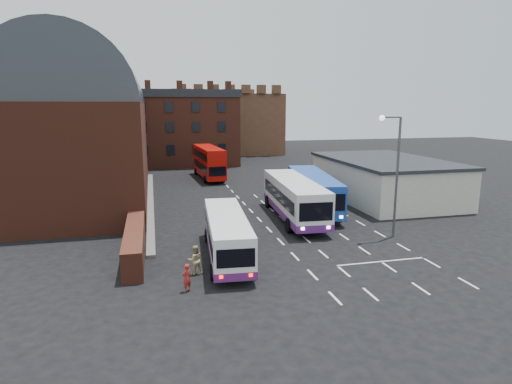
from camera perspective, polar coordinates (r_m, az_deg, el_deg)
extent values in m
plane|color=black|center=(29.22, 4.70, -8.04)|extent=(180.00, 180.00, 0.00)
cube|color=#602B1E|center=(47.81, -21.77, 4.96)|extent=(12.00, 28.00, 10.00)
cylinder|color=#1E2328|center=(47.58, -22.22, 10.95)|extent=(12.00, 26.00, 12.00)
cube|color=#602B1E|center=(29.49, -15.87, -6.42)|extent=(1.20, 10.00, 1.80)
cube|color=beige|center=(47.28, 16.76, 1.55)|extent=(10.00, 16.00, 4.00)
cube|color=#282B30|center=(46.98, 16.90, 4.08)|extent=(10.40, 16.40, 0.30)
cube|color=brown|center=(72.28, -11.57, 7.87)|extent=(22.00, 10.00, 11.00)
cube|color=brown|center=(93.36, -4.63, 9.13)|extent=(22.00, 22.00, 12.00)
cube|color=white|center=(27.87, -3.91, -5.44)|extent=(3.17, 10.50, 2.35)
cube|color=black|center=(27.83, -3.91, -5.16)|extent=(3.13, 9.30, 0.85)
cylinder|color=black|center=(31.28, -6.59, -5.84)|extent=(0.34, 0.96, 0.94)
cylinder|color=black|center=(24.73, -5.83, -10.60)|extent=(0.34, 0.96, 0.94)
cylinder|color=black|center=(31.46, -2.29, -5.68)|extent=(0.34, 0.96, 0.94)
cylinder|color=black|center=(24.95, -0.35, -10.33)|extent=(0.34, 0.96, 0.94)
cube|color=white|center=(37.21, 5.08, -0.57)|extent=(3.76, 12.80, 2.87)
cube|color=black|center=(37.18, 5.09, -0.31)|extent=(3.74, 11.61, 1.03)
cylinder|color=black|center=(34.22, 9.07, -4.21)|extent=(0.40, 1.17, 1.15)
cylinder|color=black|center=(42.11, 5.40, -1.16)|extent=(0.40, 1.17, 1.15)
cylinder|color=black|center=(33.43, 4.39, -4.48)|extent=(0.40, 1.17, 1.15)
cylinder|color=black|center=(41.47, 1.57, -1.31)|extent=(0.40, 1.17, 1.15)
cube|color=#1942A4|center=(40.46, 7.63, 0.33)|extent=(4.81, 12.82, 2.85)
cube|color=black|center=(40.43, 7.64, 0.57)|extent=(4.67, 11.65, 1.03)
cylinder|color=black|center=(37.34, 10.99, -2.96)|extent=(0.50, 1.18, 1.14)
cylinder|color=black|center=(45.30, 8.17, -0.33)|extent=(0.50, 1.18, 1.14)
cylinder|color=black|center=(36.68, 6.70, -3.09)|extent=(0.50, 1.18, 1.14)
cylinder|color=black|center=(44.76, 4.61, -0.39)|extent=(0.50, 1.18, 1.14)
cube|color=#BC0C06|center=(58.05, -6.31, 4.11)|extent=(3.12, 10.83, 3.79)
cube|color=black|center=(58.12, -6.29, 3.59)|extent=(3.10, 9.63, 0.87)
cylinder|color=black|center=(55.29, -4.34, 1.79)|extent=(0.33, 0.99, 0.97)
cylinder|color=black|center=(62.23, -5.85, 2.85)|extent=(0.33, 0.99, 0.97)
cylinder|color=black|center=(54.80, -6.81, 1.66)|extent=(0.33, 0.99, 0.97)
cylinder|color=black|center=(61.79, -8.06, 2.74)|extent=(0.33, 0.99, 0.97)
cylinder|color=#4C4D50|center=(33.08, 18.26, 1.71)|extent=(0.18, 0.18, 8.92)
cylinder|color=#4C4D50|center=(32.21, 17.62, 9.49)|extent=(1.57, 0.22, 0.11)
sphere|color=#FFF2CC|center=(31.77, 16.45, 9.43)|extent=(0.40, 0.40, 0.40)
imported|color=#A1231D|center=(23.39, -9.23, -11.22)|extent=(0.67, 0.65, 1.54)
imported|color=tan|center=(25.54, -8.13, -8.94)|extent=(0.93, 0.76, 1.76)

